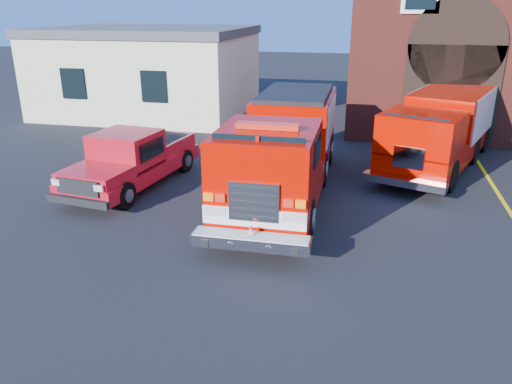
% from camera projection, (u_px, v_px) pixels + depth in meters
% --- Properties ---
extents(ground, '(100.00, 100.00, 0.00)m').
position_uv_depth(ground, '(266.00, 222.00, 13.27)').
color(ground, black).
rests_on(ground, ground).
extents(parking_stripe_mid, '(0.12, 3.00, 0.01)m').
position_uv_depth(parking_stripe_mid, '(496.00, 190.00, 15.56)').
color(parking_stripe_mid, yellow).
rests_on(parking_stripe_mid, ground).
extents(parking_stripe_far, '(0.12, 3.00, 0.01)m').
position_uv_depth(parking_stripe_far, '(478.00, 162.00, 18.29)').
color(parking_stripe_far, yellow).
rests_on(parking_stripe_far, ground).
extents(side_building, '(10.20, 8.20, 4.35)m').
position_uv_depth(side_building, '(150.00, 70.00, 26.22)').
color(side_building, '#EAE9C2').
rests_on(side_building, ground).
extents(fire_engine, '(2.65, 9.09, 2.79)m').
position_uv_depth(fire_engine, '(285.00, 148.00, 14.81)').
color(fire_engine, black).
rests_on(fire_engine, ground).
extents(pickup_truck, '(2.63, 5.65, 1.78)m').
position_uv_depth(pickup_truck, '(133.00, 160.00, 15.71)').
color(pickup_truck, black).
rests_on(pickup_truck, ground).
extents(secondary_truck, '(4.91, 8.08, 2.51)m').
position_uv_depth(secondary_truck, '(442.00, 127.00, 17.57)').
color(secondary_truck, black).
rests_on(secondary_truck, ground).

